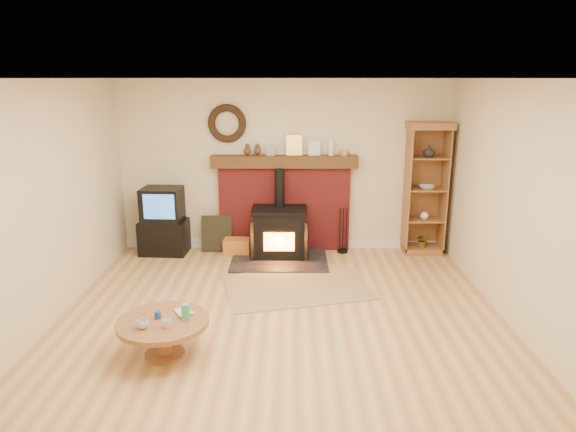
{
  "coord_description": "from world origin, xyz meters",
  "views": [
    {
      "loc": [
        0.12,
        -5.0,
        2.6
      ],
      "look_at": [
        0.07,
        1.0,
        0.99
      ],
      "focal_mm": 32.0,
      "sensor_mm": 36.0,
      "label": 1
    }
  ],
  "objects_px": {
    "curio_cabinet": "(425,189)",
    "coffee_table": "(163,327)",
    "tv_unit": "(163,222)",
    "wood_stove": "(279,234)"
  },
  "relations": [
    {
      "from": "tv_unit",
      "to": "curio_cabinet",
      "type": "distance_m",
      "value": 3.99
    },
    {
      "from": "tv_unit",
      "to": "curio_cabinet",
      "type": "bearing_deg",
      "value": 1.26
    },
    {
      "from": "tv_unit",
      "to": "wood_stove",
      "type": "bearing_deg",
      "value": -6.24
    },
    {
      "from": "wood_stove",
      "to": "tv_unit",
      "type": "height_order",
      "value": "wood_stove"
    },
    {
      "from": "coffee_table",
      "to": "wood_stove",
      "type": "bearing_deg",
      "value": 69.81
    },
    {
      "from": "wood_stove",
      "to": "tv_unit",
      "type": "relative_size",
      "value": 1.37
    },
    {
      "from": "tv_unit",
      "to": "coffee_table",
      "type": "distance_m",
      "value": 3.12
    },
    {
      "from": "tv_unit",
      "to": "curio_cabinet",
      "type": "relative_size",
      "value": 0.51
    },
    {
      "from": "wood_stove",
      "to": "coffee_table",
      "type": "distance_m",
      "value": 3.02
    },
    {
      "from": "curio_cabinet",
      "to": "coffee_table",
      "type": "height_order",
      "value": "curio_cabinet"
    }
  ]
}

